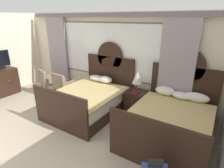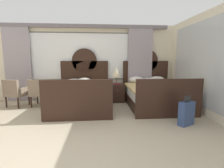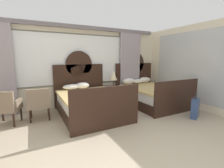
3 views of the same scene
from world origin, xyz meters
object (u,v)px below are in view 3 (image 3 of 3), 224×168
at_px(nightstand_between_beds, 114,95).
at_px(armchair_by_window_centre, 5,106).
at_px(suitcase_on_floor, 195,108).
at_px(armchair_by_window_left, 39,102).
at_px(book_on_nightstand, 115,87).
at_px(bed_near_window, 90,102).
at_px(table_lamp_on_nightstand, 113,75).
at_px(bed_near_mirror, 150,94).

height_order(nightstand_between_beds, armchair_by_window_centre, armchair_by_window_centre).
height_order(nightstand_between_beds, suitcase_on_floor, suitcase_on_floor).
distance_m(armchair_by_window_left, suitcase_on_floor, 4.20).
xyz_separation_m(armchair_by_window_centre, suitcase_on_floor, (4.54, -1.80, -0.21)).
bearing_deg(book_on_nightstand, armchair_by_window_centre, -173.95).
xyz_separation_m(bed_near_window, suitcase_on_floor, (2.47, -1.59, -0.10)).
xyz_separation_m(nightstand_between_beds, suitcase_on_floor, (1.34, -2.25, -0.03)).
bearing_deg(armchair_by_window_left, bed_near_window, -9.09).
bearing_deg(table_lamp_on_nightstand, armchair_by_window_centre, -171.99).
bearing_deg(suitcase_on_floor, table_lamp_on_nightstand, 120.92).
bearing_deg(suitcase_on_floor, armchair_by_window_left, 154.66).
relative_size(bed_near_mirror, table_lamp_on_nightstand, 3.81).
bearing_deg(bed_near_mirror, book_on_nightstand, 154.10).
xyz_separation_m(bed_near_mirror, armchair_by_window_centre, (-4.33, 0.20, 0.11)).
height_order(armchair_by_window_centre, suitcase_on_floor, armchair_by_window_centre).
relative_size(nightstand_between_beds, armchair_by_window_centre, 0.71).
xyz_separation_m(bed_near_window, book_on_nightstand, (1.14, 0.56, 0.26)).
distance_m(table_lamp_on_nightstand, armchair_by_window_left, 2.55).
xyz_separation_m(bed_near_mirror, book_on_nightstand, (-1.12, 0.54, 0.25)).
bearing_deg(table_lamp_on_nightstand, armchair_by_window_left, -169.53).
bearing_deg(bed_near_mirror, bed_near_window, -179.71).
bearing_deg(bed_near_mirror, armchair_by_window_centre, 177.29).
distance_m(bed_near_window, nightstand_between_beds, 1.31).
xyz_separation_m(bed_near_window, nightstand_between_beds, (1.13, 0.66, -0.07)).
bearing_deg(suitcase_on_floor, book_on_nightstand, 121.84).
height_order(table_lamp_on_nightstand, book_on_nightstand, table_lamp_on_nightstand).
relative_size(bed_near_mirror, suitcase_on_floor, 3.28).
relative_size(bed_near_window, bed_near_mirror, 1.00).
bearing_deg(table_lamp_on_nightstand, nightstand_between_beds, -15.29).
height_order(nightstand_between_beds, book_on_nightstand, book_on_nightstand).
distance_m(table_lamp_on_nightstand, book_on_nightstand, 0.40).
xyz_separation_m(armchair_by_window_left, armchair_by_window_centre, (-0.74, 0.00, 0.00)).
relative_size(table_lamp_on_nightstand, armchair_by_window_left, 0.67).
height_order(book_on_nightstand, armchair_by_window_left, armchair_by_window_left).
bearing_deg(armchair_by_window_centre, book_on_nightstand, 6.05).
distance_m(bed_near_window, book_on_nightstand, 1.29).
bearing_deg(book_on_nightstand, bed_near_mirror, -25.90).
distance_m(bed_near_window, armchair_by_window_left, 1.35).
xyz_separation_m(nightstand_between_beds, armchair_by_window_centre, (-3.20, -0.45, 0.18)).
relative_size(book_on_nightstand, armchair_by_window_centre, 0.30).
bearing_deg(bed_near_window, book_on_nightstand, 26.05).
height_order(bed_near_window, nightstand_between_beds, bed_near_window).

